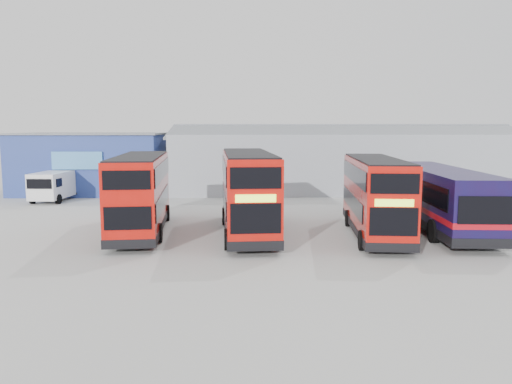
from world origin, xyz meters
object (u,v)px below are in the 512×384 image
Objects in this scene: office_block at (93,162)px; double_decker_centre at (248,194)px; maintenance_shed at (341,160)px; panel_van at (55,184)px; double_decker_right at (375,197)px; single_decker_blue at (439,199)px; double_decker_left at (141,195)px.

office_block reaches higher than double_decker_centre.
double_decker_centre is (-8.63, -19.68, -0.46)m from maintenance_shed.
office_block is at bearing 79.80° from panel_van.
double_decker_centre is at bearing -36.01° from panel_van.
maintenance_shed is at bearing 5.21° from office_block.
double_decker_right is 0.78× the size of single_decker_blue.
office_block is 1.24× the size of double_decker_left.
office_block is 0.40× the size of maintenance_shed.
double_decker_left is at bearing -126.49° from maintenance_shed.
single_decker_blue is (10.56, 1.07, -0.49)m from double_decker_centre.
maintenance_shed is 20.39m from double_decker_right.
single_decker_blue is at bearing 2.22° from double_decker_centre.
maintenance_shed is 2.96× the size of double_decker_centre.
office_block reaches higher than double_decker_right.
office_block reaches higher than double_decker_left.
double_decker_centre is 19.25m from panel_van.
panel_van is (-14.71, 12.38, -0.89)m from double_decker_centre.
double_decker_right is at bearing -42.51° from office_block.
double_decker_centre reaches higher than panel_van.
panel_van is at bearing -20.77° from single_decker_blue.
office_block is 2.34× the size of panel_van.
double_decker_right is 4.35m from single_decker_blue.
double_decker_left is 1.89× the size of panel_van.
double_decker_right is (19.93, -18.27, -0.58)m from office_block.
double_decker_left is 5.68m from double_decker_centre.
double_decker_centre is at bearing -179.96° from double_decker_right.
maintenance_shed is at bearing 62.73° from double_decker_centre.
double_decker_right is 24.93m from panel_van.
maintenance_shed is 5.81× the size of panel_van.
maintenance_shed reaches higher than panel_van.
double_decker_left is at bearing 172.83° from double_decker_centre.
double_decker_left is (-14.30, -19.33, -0.55)m from maintenance_shed.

